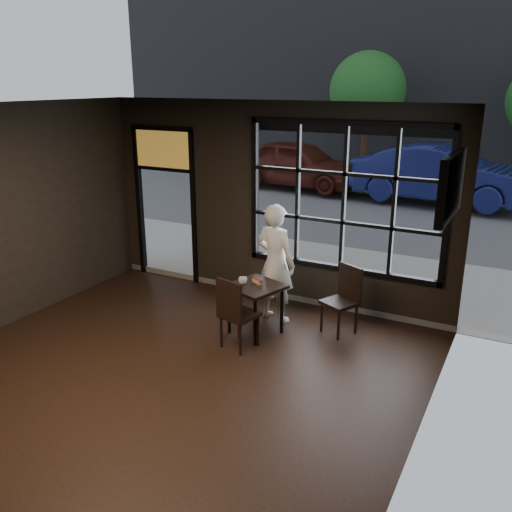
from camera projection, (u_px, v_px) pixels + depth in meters
The scene contains 16 objects.
floor at pixel (136, 399), 6.22m from camera, with size 6.00×7.00×0.02m, color black.
ceiling at pixel (113, 110), 5.22m from camera, with size 6.00×7.00×0.02m, color black.
wall_right at pixel (413, 324), 4.39m from camera, with size 0.04×7.00×3.20m, color black.
window_frame at pixel (344, 199), 8.07m from camera, with size 3.06×0.12×2.28m, color black.
stained_transom at pixel (163, 149), 9.37m from camera, with size 1.20×0.06×0.70m, color orange.
street_asphalt at pixel (457, 155), 26.42m from camera, with size 60.00×41.00×0.04m, color #545456.
cafe_table at pixel (255, 309), 7.72m from camera, with size 0.69×0.69×0.74m, color black.
chair_near at pixel (239, 312), 7.28m from camera, with size 0.44×0.44×1.01m, color black.
chair_window at pixel (340, 301), 7.70m from camera, with size 0.43×0.43×0.99m, color black.
man at pixel (276, 263), 8.02m from camera, with size 0.66×0.43×1.80m, color white.
hotdog at pixel (257, 281), 7.68m from camera, with size 0.20×0.08×0.06m, color tan, non-canonical shape.
cup at pixel (243, 281), 7.64m from camera, with size 0.12×0.12×0.10m, color silver.
tv at pixel (451, 186), 5.70m from camera, with size 0.13×1.17×0.69m, color black.
navy_car at pixel (442, 174), 15.43m from camera, with size 1.74×4.98×1.64m, color #111647.
maroon_car at pixel (298, 164), 17.83m from camera, with size 1.80×4.48×1.53m, color #431610.
tree_left at pixel (367, 91), 18.56m from camera, with size 2.60×2.60×4.44m.
Camera 1 is at (3.74, -4.14, 3.48)m, focal length 38.00 mm.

